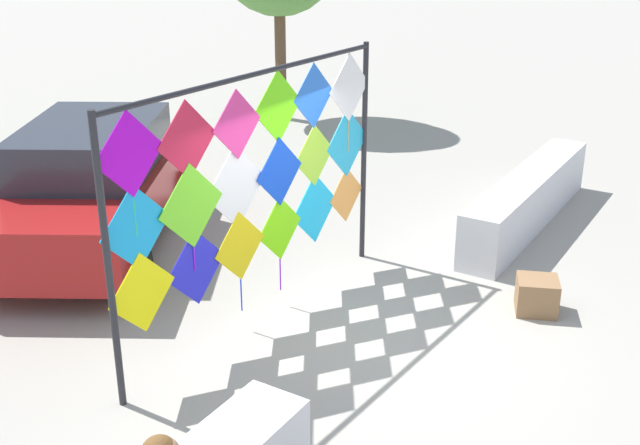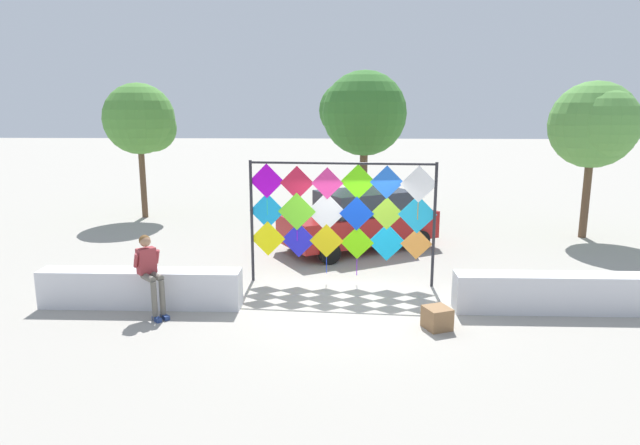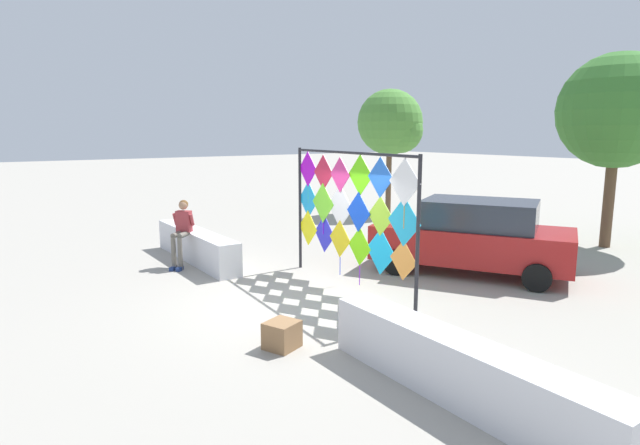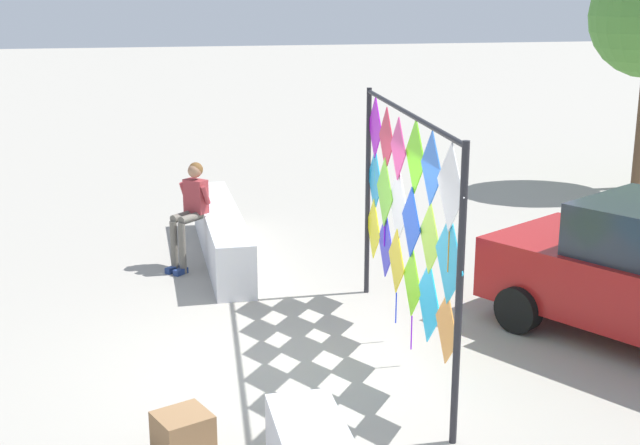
# 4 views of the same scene
# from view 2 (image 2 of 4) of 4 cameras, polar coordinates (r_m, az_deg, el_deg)

# --- Properties ---
(ground) EXTENTS (120.00, 120.00, 0.00)m
(ground) POSITION_cam_2_polar(r_m,az_deg,el_deg) (12.09, 2.73, -8.23)
(ground) COLOR #9E998E
(plaza_ledge_left) EXTENTS (4.22, 0.57, 0.80)m
(plaza_ledge_left) POSITION_cam_2_polar(r_m,az_deg,el_deg) (12.34, -17.92, -6.44)
(plaza_ledge_left) COLOR silver
(plaza_ledge_left) RESTS_ON ground
(plaza_ledge_right) EXTENTS (4.22, 0.57, 0.80)m
(plaza_ledge_right) POSITION_cam_2_polar(r_m,az_deg,el_deg) (12.46, 23.26, -6.67)
(plaza_ledge_right) COLOR silver
(plaza_ledge_right) RESTS_ON ground
(kite_display_rack) EXTENTS (4.38, 0.37, 2.92)m
(kite_display_rack) POSITION_cam_2_polar(r_m,az_deg,el_deg) (12.92, 2.16, 1.28)
(kite_display_rack) COLOR #232328
(kite_display_rack) RESTS_ON ground
(seated_vendor) EXTENTS (0.76, 0.77, 1.65)m
(seated_vendor) POSITION_cam_2_polar(r_m,az_deg,el_deg) (11.59, -17.08, -4.55)
(seated_vendor) COLOR #666056
(seated_vendor) RESTS_ON ground
(parked_car) EXTENTS (4.82, 3.90, 1.73)m
(parked_car) POSITION_cam_2_polar(r_m,az_deg,el_deg) (16.29, 4.13, 0.27)
(parked_car) COLOR maroon
(parked_car) RESTS_ON ground
(cardboard_box_large) EXTENTS (0.59, 0.61, 0.42)m
(cardboard_box_large) POSITION_cam_2_polar(r_m,az_deg,el_deg) (10.93, 11.94, -9.57)
(cardboard_box_large) COLOR olive
(cardboard_box_large) RESTS_ON ground
(tree_far_right) EXTENTS (3.35, 3.51, 5.47)m
(tree_far_right) POSITION_cam_2_polar(r_m,az_deg,el_deg) (21.59, 4.29, 11.10)
(tree_far_right) COLOR brown
(tree_far_right) RESTS_ON ground
(tree_broadleaf) EXTENTS (2.59, 2.59, 4.98)m
(tree_broadleaf) POSITION_cam_2_polar(r_m,az_deg,el_deg) (21.67, -17.94, 9.85)
(tree_broadleaf) COLOR brown
(tree_broadleaf) RESTS_ON ground
(tree_palm_like) EXTENTS (2.67, 2.86, 4.91)m
(tree_palm_like) POSITION_cam_2_polar(r_m,az_deg,el_deg) (19.23, 26.43, 8.94)
(tree_palm_like) COLOR brown
(tree_palm_like) RESTS_ON ground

